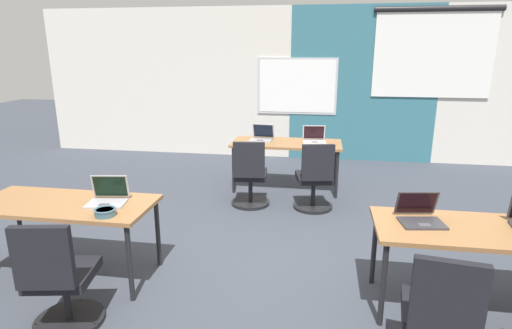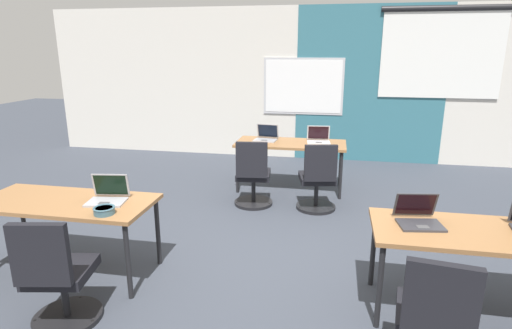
% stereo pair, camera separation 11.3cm
% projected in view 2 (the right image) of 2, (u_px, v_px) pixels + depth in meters
% --- Properties ---
extents(ground_plane, '(24.00, 24.00, 0.00)m').
position_uv_depth(ground_plane, '(266.00, 258.00, 4.21)').
color(ground_plane, '#383D47').
extents(back_wall_assembly, '(10.00, 0.27, 2.80)m').
position_uv_depth(back_wall_assembly, '(306.00, 84.00, 7.79)').
color(back_wall_assembly, silver).
rests_on(back_wall_assembly, ground).
extents(desk_near_left, '(1.60, 0.70, 0.72)m').
position_uv_depth(desk_near_left, '(66.00, 207.00, 3.78)').
color(desk_near_left, olive).
rests_on(desk_near_left, ground).
extents(desk_near_right, '(1.60, 0.70, 0.72)m').
position_uv_depth(desk_near_right, '(480.00, 239.00, 3.14)').
color(desk_near_right, olive).
rests_on(desk_near_right, ground).
extents(desk_far_center, '(1.60, 0.70, 0.72)m').
position_uv_depth(desk_far_center, '(291.00, 146.00, 6.11)').
color(desk_far_center, olive).
rests_on(desk_far_center, ground).
extents(laptop_far_right, '(0.36, 0.31, 0.23)m').
position_uv_depth(laptop_far_right, '(318.00, 139.00, 6.09)').
color(laptop_far_right, silver).
rests_on(laptop_far_right, desk_far_center).
extents(chair_far_right, '(0.52, 0.57, 0.92)m').
position_uv_depth(chair_far_right, '(317.00, 183.00, 5.35)').
color(chair_far_right, black).
rests_on(chair_far_right, ground).
extents(laptop_near_left_inner, '(0.37, 0.32, 0.23)m').
position_uv_depth(laptop_near_left_inner, '(108.00, 196.00, 3.73)').
color(laptop_near_left_inner, '#9E9EA3').
rests_on(laptop_near_left_inner, desk_near_left).
extents(chair_near_left_inner, '(0.52, 0.57, 0.92)m').
position_uv_depth(chair_near_left_inner, '(58.00, 282.00, 3.09)').
color(chair_near_left_inner, black).
rests_on(chair_near_left_inner, ground).
extents(laptop_far_left, '(0.36, 0.33, 0.23)m').
position_uv_depth(laptop_far_left, '(266.00, 137.00, 6.23)').
color(laptop_far_left, '#9E9EA3').
rests_on(laptop_far_left, desk_far_center).
extents(chair_far_left, '(0.52, 0.56, 0.92)m').
position_uv_depth(chair_far_left, '(253.00, 179.00, 5.51)').
color(chair_far_left, black).
rests_on(chair_far_left, ground).
extents(laptop_near_right_inner, '(0.37, 0.35, 0.23)m').
position_uv_depth(laptop_near_right_inner, '(419.00, 218.00, 3.25)').
color(laptop_near_right_inner, '#333338').
rests_on(laptop_near_right_inner, desk_near_right).
extents(chair_near_right_inner, '(0.52, 0.57, 0.92)m').
position_uv_depth(chair_near_right_inner, '(433.00, 329.00, 2.56)').
color(chair_near_right_inner, black).
rests_on(chair_near_right_inner, ground).
extents(snack_bowl, '(0.18, 0.18, 0.06)m').
position_uv_depth(snack_bowl, '(104.00, 210.00, 3.45)').
color(snack_bowl, '#3D6070').
rests_on(snack_bowl, desk_near_left).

